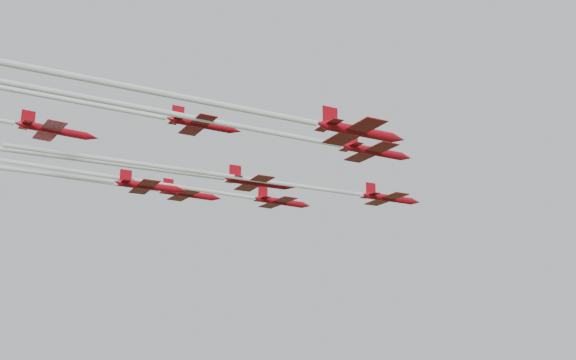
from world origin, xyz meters
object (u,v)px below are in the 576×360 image
Objects in this scene: jet_row2_left at (185,188)px; jet_row3_mid at (182,173)px; jet_row3_left at (121,184)px; jet_row3_right at (273,115)px; jet_lead at (300,186)px; jet_row4_left at (35,172)px; jet_row2_right at (298,137)px; jet_row4_right at (99,106)px.

jet_row2_left is 1.33× the size of jet_row3_mid.
jet_row3_mid is at bearing 7.18° from jet_row3_left.
jet_row3_mid reaches higher than jet_row3_right.
jet_row4_left is (-25.69, -29.60, -0.34)m from jet_lead.
jet_row4_left is (-41.12, -2.27, 0.00)m from jet_row3_right.
jet_row2_right is 38.46m from jet_row4_left.
jet_row4_right reaches higher than jet_lead.
jet_lead is at bearing 75.10° from jet_row4_left.
jet_row3_right is at bearing -40.58° from jet_row2_right.
jet_row2_right reaches higher than jet_row4_left.
jet_row2_right is 15.06m from jet_row3_right.
jet_row2_left is at bearing 141.56° from jet_row4_right.
jet_row2_left reaches higher than jet_row3_right.
jet_row3_right is 0.83× the size of jet_row4_left.
jet_row4_right is at bearing -128.41° from jet_row3_right.
jet_row3_right is (45.14, -16.30, -2.94)m from jet_row3_left.
jet_row4_left is (4.02, -18.57, -2.94)m from jet_row3_left.
jet_row3_left is 48.08m from jet_row3_right.
jet_row3_right is 1.01× the size of jet_row4_right.
jet_row3_left is (-11.91, -3.48, 1.68)m from jet_row2_left.
jet_row3_left reaches higher than jet_row3_mid.
jet_row3_left reaches higher than jet_row3_right.
jet_row2_left reaches higher than jet_row4_left.
jet_row2_right is 0.88× the size of jet_row4_left.
jet_row2_right reaches higher than jet_row3_mid.
jet_row2_right reaches higher than jet_row4_right.
jet_row3_left is at bearing -167.22° from jet_row3_mid.
jet_row2_right reaches higher than jet_lead.
jet_row4_right is (14.49, -28.77, 1.36)m from jet_row2_left.
jet_row2_left is at bearing 160.28° from jet_row3_mid.
jet_row2_right is 19.30m from jet_row3_mid.
jet_lead is 1.18× the size of jet_row2_right.
jet_row3_mid is at bearing -177.96° from jet_row3_right.
jet_lead is at bearing 145.42° from jet_row3_right.
jet_row2_left is at bearing 175.22° from jet_row3_right.
jet_row4_right is (22.37, -6.72, 2.61)m from jet_row4_left.
jet_row4_left is 1.22× the size of jet_row4_right.
jet_row3_left reaches higher than jet_row2_left.
jet_row3_mid is at bearing -25.08° from jet_row2_left.
jet_lead is 19.36m from jet_row2_left.
jet_row3_right reaches higher than jet_row4_left.
jet_row3_right is at bearing 50.45° from jet_row4_right.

